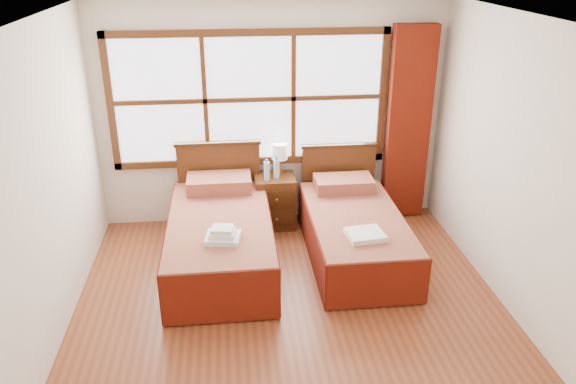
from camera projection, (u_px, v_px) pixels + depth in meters
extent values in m
plane|color=brown|center=(294.00, 327.00, 4.98)|extent=(4.50, 4.50, 0.00)
plane|color=white|center=(296.00, 24.00, 3.93)|extent=(4.50, 4.50, 0.00)
plane|color=silver|center=(271.00, 115.00, 6.50)|extent=(4.00, 0.00, 4.00)
plane|color=silver|center=(34.00, 205.00, 4.25)|extent=(0.00, 4.50, 4.50)
plane|color=silver|center=(534.00, 182.00, 4.66)|extent=(0.00, 4.50, 4.50)
cube|color=white|center=(250.00, 99.00, 6.37)|extent=(3.00, 0.02, 1.40)
cube|color=#4D2710|center=(251.00, 161.00, 6.65)|extent=(3.16, 0.06, 0.08)
cube|color=#4D2710|center=(248.00, 32.00, 6.05)|extent=(3.16, 0.06, 0.08)
cube|color=#4D2710|center=(110.00, 104.00, 6.20)|extent=(0.08, 0.06, 1.56)
cube|color=#4D2710|center=(382.00, 96.00, 6.51)|extent=(0.08, 0.06, 1.56)
cube|color=#4D2710|center=(205.00, 101.00, 6.30)|extent=(0.05, 0.05, 1.40)
cube|color=#4D2710|center=(293.00, 98.00, 6.40)|extent=(0.05, 0.05, 1.40)
cube|color=#4D2710|center=(250.00, 100.00, 6.35)|extent=(3.00, 0.05, 0.05)
cube|color=maroon|center=(408.00, 125.00, 6.59)|extent=(0.50, 0.16, 2.30)
cube|color=#391F0B|center=(221.00, 252.00, 5.88)|extent=(0.92, 1.84, 0.30)
cube|color=maroon|center=(220.00, 229.00, 5.77)|extent=(1.03, 2.04, 0.25)
cube|color=#67170A|center=(170.00, 245.00, 5.78)|extent=(0.03, 2.04, 0.51)
cube|color=#67170A|center=(270.00, 239.00, 5.89)|extent=(0.03, 2.04, 0.51)
cube|color=#67170A|center=(221.00, 298.00, 4.91)|extent=(1.03, 0.03, 0.51)
cube|color=maroon|center=(219.00, 183.00, 6.36)|extent=(0.72, 0.42, 0.16)
cube|color=#4D2710|center=(220.00, 184.00, 6.66)|extent=(0.96, 0.06, 1.00)
cube|color=#391F0B|center=(218.00, 144.00, 6.45)|extent=(1.00, 0.08, 0.04)
cube|color=#391F0B|center=(355.00, 246.00, 6.03)|extent=(0.85, 1.70, 0.28)
cube|color=maroon|center=(356.00, 225.00, 5.93)|extent=(0.95, 1.88, 0.23)
cube|color=#67170A|center=(311.00, 239.00, 5.94)|extent=(0.03, 1.88, 0.47)
cube|color=#67170A|center=(399.00, 234.00, 6.03)|extent=(0.03, 1.88, 0.47)
cube|color=#67170A|center=(378.00, 285.00, 5.13)|extent=(0.95, 0.03, 0.47)
cube|color=maroon|center=(344.00, 184.00, 6.47)|extent=(0.66, 0.39, 0.15)
cube|color=#4D2710|center=(338.00, 182.00, 6.82)|extent=(0.88, 0.06, 0.92)
cube|color=#391F0B|center=(339.00, 146.00, 6.63)|extent=(0.92, 0.08, 0.04)
cube|color=#4D2710|center=(275.00, 201.00, 6.67)|extent=(0.47, 0.42, 0.63)
cube|color=#391F0B|center=(277.00, 219.00, 6.52)|extent=(0.41, 0.02, 0.19)
cube|color=#391F0B|center=(276.00, 199.00, 6.42)|extent=(0.41, 0.02, 0.19)
sphere|color=#A47737|center=(277.00, 219.00, 6.51)|extent=(0.03, 0.03, 0.03)
sphere|color=#A47737|center=(277.00, 200.00, 6.41)|extent=(0.03, 0.03, 0.03)
cube|color=white|center=(223.00, 238.00, 5.29)|extent=(0.36, 0.32, 0.05)
cube|color=white|center=(223.00, 233.00, 5.27)|extent=(0.27, 0.24, 0.04)
cube|color=white|center=(222.00, 229.00, 5.26)|extent=(0.22, 0.20, 0.04)
cube|color=white|center=(365.00, 235.00, 5.43)|extent=(0.39, 0.35, 0.05)
cylinder|color=#B67F3A|center=(280.00, 172.00, 6.66)|extent=(0.11, 0.11, 0.02)
cylinder|color=#B67F3A|center=(280.00, 165.00, 6.63)|extent=(0.02, 0.02, 0.16)
cylinder|color=white|center=(280.00, 151.00, 6.56)|extent=(0.19, 0.19, 0.19)
cylinder|color=silver|center=(267.00, 171.00, 6.42)|extent=(0.07, 0.07, 0.22)
cylinder|color=blue|center=(267.00, 161.00, 6.37)|extent=(0.03, 0.03, 0.03)
cylinder|color=silver|center=(276.00, 169.00, 6.48)|extent=(0.07, 0.07, 0.22)
cylinder|color=blue|center=(276.00, 158.00, 6.43)|extent=(0.03, 0.03, 0.03)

